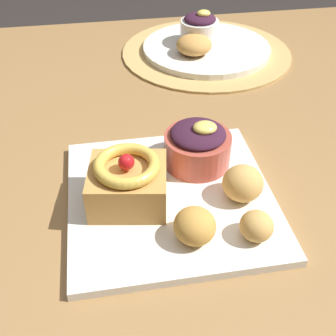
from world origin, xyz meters
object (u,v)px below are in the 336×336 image
Objects in this scene: fritter_middle at (243,183)px; back_pastry at (194,45)px; back_plate at (206,48)px; back_ramekin at (200,29)px; front_plate at (171,198)px; cake_slice at (128,182)px; fritter_back at (256,226)px; fritter_front at (195,226)px; berry_ramekin at (198,145)px.

back_pastry is (0.03, 0.42, 0.00)m from fritter_middle.
back_ramekin is at bearing 133.33° from back_plate.
back_ramekin is (-0.01, 0.01, 0.04)m from back_plate.
front_plate is 2.45× the size of cake_slice.
fritter_back is 0.15× the size of back_plate.
fritter_front reaches higher than front_plate.
berry_ramekin is 0.35m from back_pastry.
front_plate is at bearing -129.38° from berry_ramekin.
fritter_back is (0.08, -0.09, 0.02)m from front_plate.
back_pastry is at bearing 77.73° from fritter_front.
back_plate is at bearing -46.67° from back_ramekin.
fritter_back is (-0.00, -0.07, -0.01)m from fritter_middle.
cake_slice reaches higher than fritter_front.
back_plate is at bearing 44.96° from back_pastry.
back_pastry reaches higher than back_plate.
berry_ramekin is at bearing 116.65° from fritter_middle.
fritter_front is at bearing 172.26° from fritter_back.
front_plate is 6.60× the size of fritter_back.
berry_ramekin is 1.15× the size of back_ramekin.
fritter_back is at bearing -76.38° from berry_ramekin.
fritter_middle is (0.04, -0.08, -0.01)m from berry_ramekin.
fritter_back reaches higher than back_plate.
back_ramekin is at bearing 66.74° from cake_slice.
berry_ramekin is at bearing 50.62° from front_plate.
back_plate is at bearing 64.63° from cake_slice.
fritter_middle is at bearing -98.16° from back_plate.
cake_slice is at bearing -148.75° from berry_ramekin.
fritter_front is 0.63× the size of back_ramekin.
back_pastry is at bearing 86.00° from fritter_middle.
berry_ramekin is 0.40m from back_ramekin.
fritter_back is (0.14, -0.08, -0.01)m from cake_slice.
fritter_middle is at bearing -63.35° from berry_ramekin.
back_plate is (0.15, 0.44, 0.01)m from front_plate.
front_plate is 0.98× the size of back_plate.
front_plate is at bearing -106.44° from back_pastry.
fritter_middle is at bearing -96.31° from back_ramekin.
cake_slice is 2.07× the size of fritter_middle.
fritter_front is 0.09m from fritter_middle.
back_ramekin is at bearing 76.77° from berry_ramekin.
berry_ramekin is 1.83× the size of fritter_front.
back_ramekin is at bearing 65.67° from back_pastry.
back_pastry is at bearing 86.06° from fritter_back.
cake_slice is at bearing -113.26° from back_ramekin.
berry_ramekin is at bearing 75.80° from fritter_front.
back_plate is at bearing 70.55° from front_plate.
back_pastry reaches higher than fritter_front.
berry_ramekin is at bearing 31.25° from cake_slice.
back_ramekin is (0.19, 0.45, 0.00)m from cake_slice.
back_ramekin is (0.06, 0.54, 0.02)m from fritter_back.
fritter_front is 1.27× the size of fritter_back.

